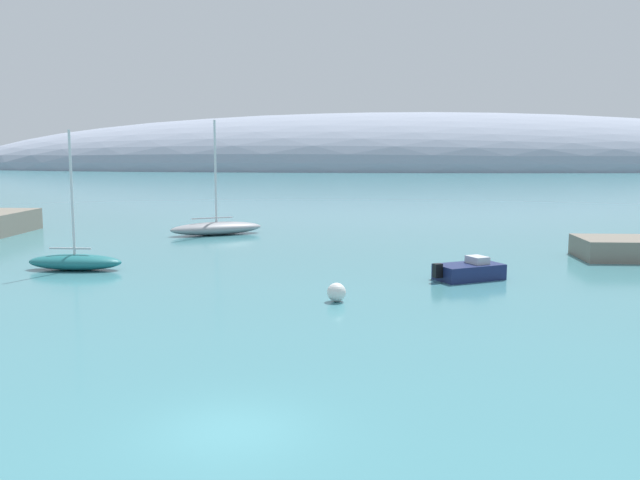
# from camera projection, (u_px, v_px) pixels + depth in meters

# --- Properties ---
(water) EXTENTS (600.00, 600.00, 0.00)m
(water) POSITION_uv_depth(u_px,v_px,m) (232.00, 430.00, 17.58)
(water) COLOR teal
(water) RESTS_ON ground
(distant_ridge) EXTENTS (312.85, 75.40, 37.94)m
(distant_ridge) POSITION_uv_depth(u_px,v_px,m) (413.00, 169.00, 235.38)
(distant_ridge) COLOR #8E99AD
(distant_ridge) RESTS_ON ground
(sailboat_teal_near_shore) EXTENTS (5.61, 2.00, 8.15)m
(sailboat_teal_near_shore) POSITION_uv_depth(u_px,v_px,m) (75.00, 261.00, 40.66)
(sailboat_teal_near_shore) COLOR #1E6B70
(sailboat_teal_near_shore) RESTS_ON water
(sailboat_grey_outer_mooring) EXTENTS (7.86, 5.55, 9.37)m
(sailboat_grey_outer_mooring) POSITION_uv_depth(u_px,v_px,m) (216.00, 228.00, 57.16)
(sailboat_grey_outer_mooring) COLOR gray
(sailboat_grey_outer_mooring) RESTS_ON water
(motorboat_navy_foreground) EXTENTS (4.12, 3.36, 1.24)m
(motorboat_navy_foreground) POSITION_uv_depth(u_px,v_px,m) (469.00, 271.00, 37.74)
(motorboat_navy_foreground) COLOR navy
(motorboat_navy_foreground) RESTS_ON water
(mooring_buoy_white) EXTENTS (0.89, 0.89, 0.89)m
(mooring_buoy_white) POSITION_uv_depth(u_px,v_px,m) (337.00, 292.00, 32.27)
(mooring_buoy_white) COLOR silver
(mooring_buoy_white) RESTS_ON water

